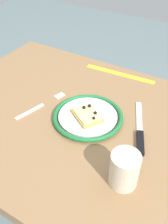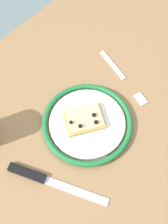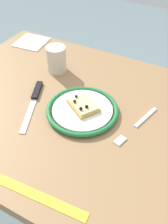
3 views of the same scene
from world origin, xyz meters
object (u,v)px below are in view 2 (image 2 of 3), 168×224
(pizza_slice_near, at_px, (83,118))
(fork, at_px, (123,77))
(dining_table, at_px, (86,135))
(plate, at_px, (87,123))
(knife, at_px, (40,178))

(pizza_slice_near, distance_m, fork, 0.17)
(dining_table, height_order, plate, plate)
(plate, bearing_deg, dining_table, -127.61)
(dining_table, height_order, fork, fork)
(dining_table, bearing_deg, fork, -174.77)
(dining_table, bearing_deg, knife, 6.56)
(pizza_slice_near, bearing_deg, fork, -176.15)
(dining_table, height_order, knife, knife)
(plate, height_order, knife, plate)
(fork, bearing_deg, pizza_slice_near, 3.85)
(plate, xyz_separation_m, knife, (0.17, 0.01, -0.00))
(dining_table, bearing_deg, pizza_slice_near, -23.22)
(plate, distance_m, knife, 0.17)
(plate, bearing_deg, fork, -172.12)
(plate, height_order, pizza_slice_near, pizza_slice_near)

